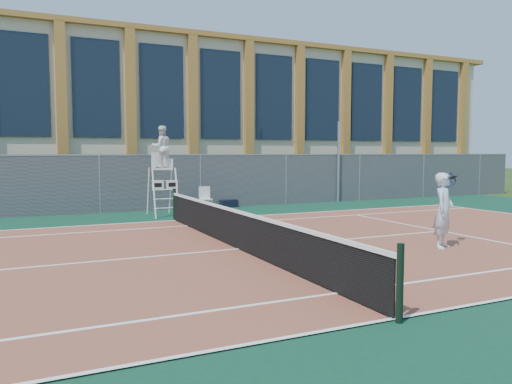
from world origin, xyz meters
name	(u,v)px	position (x,y,z in m)	size (l,w,h in m)	color
ground	(239,250)	(0.00, 0.00, 0.00)	(120.00, 120.00, 0.00)	#233814
apron	(224,243)	(0.00, 1.00, 0.01)	(36.00, 20.00, 0.01)	#0C3628
tennis_court	(239,249)	(0.00, 0.00, 0.02)	(23.77, 10.97, 0.02)	brown
tennis_net	(239,228)	(0.00, 0.00, 0.54)	(0.10, 11.30, 1.10)	black
fence	(152,183)	(0.00, 8.80, 1.10)	(40.00, 0.06, 2.20)	#595E60
hedge	(146,182)	(0.00, 10.00, 1.10)	(40.00, 1.40, 2.20)	black
building	(113,119)	(0.00, 17.95, 4.15)	(45.00, 10.60, 8.22)	beige
steel_pole	(338,162)	(8.71, 8.70, 1.87)	(0.12, 0.12, 3.74)	#9EA0A5
umpire_chair	(162,150)	(-0.05, 7.04, 2.42)	(0.92, 1.42, 3.31)	white
plastic_chair	(205,197)	(1.87, 7.83, 0.58)	(0.48, 0.48, 0.96)	silver
sports_bag_near	(229,204)	(3.18, 8.60, 0.17)	(0.75, 0.30, 0.32)	black
sports_bag_far	(203,206)	(1.92, 8.26, 0.14)	(0.65, 0.28, 0.26)	black
tennis_player	(444,210)	(4.50, -1.93, 0.94)	(1.06, 0.80, 1.81)	silver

